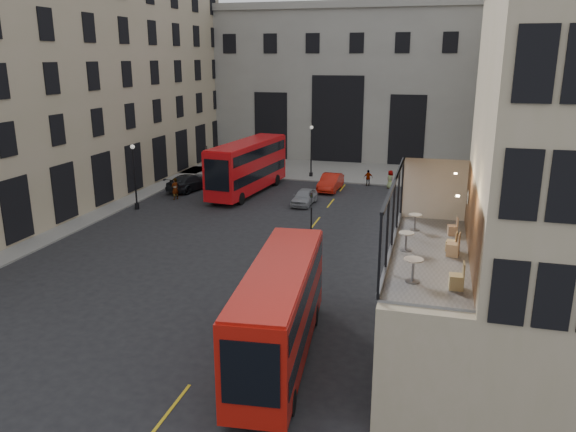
% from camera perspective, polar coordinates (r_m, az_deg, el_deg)
% --- Properties ---
extents(ground, '(140.00, 140.00, 0.00)m').
position_cam_1_polar(ground, '(25.68, -1.50, -12.18)').
color(ground, black).
rests_on(ground, ground).
extents(host_building_main, '(7.26, 11.40, 15.10)m').
position_cam_1_polar(host_building_main, '(22.38, 23.62, 3.49)').
color(host_building_main, tan).
rests_on(host_building_main, ground).
extents(host_frontage, '(3.00, 11.00, 4.50)m').
position_cam_1_polar(host_frontage, '(23.82, 13.81, -8.98)').
color(host_frontage, tan).
rests_on(host_frontage, ground).
extents(cafe_floor, '(3.00, 10.00, 0.10)m').
position_cam_1_polar(cafe_floor, '(22.97, 14.19, -3.76)').
color(cafe_floor, slate).
rests_on(cafe_floor, host_frontage).
extents(building_left, '(14.60, 50.60, 22.00)m').
position_cam_1_polar(building_left, '(53.48, -24.46, 13.80)').
color(building_left, tan).
rests_on(building_left, ground).
extents(gateway, '(35.00, 10.60, 18.00)m').
position_cam_1_polar(gateway, '(70.68, 5.83, 13.66)').
color(gateway, gray).
rests_on(gateway, ground).
extents(pavement_far, '(40.00, 12.00, 0.12)m').
position_cam_1_polar(pavement_far, '(62.17, 3.16, 4.74)').
color(pavement_far, slate).
rests_on(pavement_far, ground).
extents(pavement_left, '(8.00, 48.00, 0.12)m').
position_cam_1_polar(pavement_left, '(45.76, -24.24, -0.76)').
color(pavement_left, slate).
rests_on(pavement_left, ground).
extents(traffic_light_near, '(0.16, 0.20, 3.80)m').
position_cam_1_polar(traffic_light_near, '(35.85, 2.39, 0.27)').
color(traffic_light_near, black).
rests_on(traffic_light_near, ground).
extents(traffic_light_far, '(0.16, 0.20, 3.80)m').
position_cam_1_polar(traffic_light_far, '(55.01, -8.26, 5.64)').
color(traffic_light_far, black).
rests_on(traffic_light_far, ground).
extents(street_lamp_a, '(0.36, 0.36, 5.33)m').
position_cam_1_polar(street_lamp_a, '(47.15, -15.28, 3.49)').
color(street_lamp_a, black).
rests_on(street_lamp_a, ground).
extents(street_lamp_b, '(0.36, 0.36, 5.33)m').
position_cam_1_polar(street_lamp_b, '(57.90, 2.37, 6.27)').
color(street_lamp_b, black).
rests_on(street_lamp_b, ground).
extents(bus_near, '(3.34, 10.50, 4.12)m').
position_cam_1_polar(bus_near, '(22.94, -0.86, -9.31)').
color(bus_near, '#A5120B').
rests_on(bus_near, ground).
extents(bus_far, '(3.93, 12.04, 4.72)m').
position_cam_1_polar(bus_far, '(51.15, -4.11, 5.25)').
color(bus_far, red).
rests_on(bus_far, ground).
extents(car_a, '(1.76, 3.98, 1.33)m').
position_cam_1_polar(car_a, '(47.37, 1.65, 1.96)').
color(car_a, gray).
rests_on(car_a, ground).
extents(car_b, '(1.82, 4.71, 1.53)m').
position_cam_1_polar(car_b, '(52.56, 4.35, 3.44)').
color(car_b, '#AA160A').
rests_on(car_b, ground).
extents(car_c, '(3.32, 5.60, 1.52)m').
position_cam_1_polar(car_c, '(53.25, -9.96, 3.40)').
color(car_c, black).
rests_on(car_c, ground).
extents(bicycle, '(1.96, 0.88, 1.00)m').
position_cam_1_polar(bicycle, '(35.15, 0.53, -3.34)').
color(bicycle, gray).
rests_on(bicycle, ground).
extents(cyclist, '(0.60, 0.79, 1.94)m').
position_cam_1_polar(cyclist, '(34.49, 0.61, -2.89)').
color(cyclist, '#C3E918').
rests_on(cyclist, ground).
extents(pedestrian_a, '(1.10, 1.00, 1.83)m').
position_cam_1_polar(pedestrian_a, '(59.02, -5.67, 4.93)').
color(pedestrian_a, gray).
rests_on(pedestrian_a, ground).
extents(pedestrian_b, '(1.19, 1.29, 1.74)m').
position_cam_1_polar(pedestrian_b, '(60.14, -3.74, 5.14)').
color(pedestrian_b, gray).
rests_on(pedestrian_b, ground).
extents(pedestrian_c, '(0.98, 0.63, 1.54)m').
position_cam_1_polar(pedestrian_c, '(54.85, 8.15, 3.85)').
color(pedestrian_c, gray).
rests_on(pedestrian_c, ground).
extents(pedestrian_d, '(0.99, 0.99, 1.74)m').
position_cam_1_polar(pedestrian_d, '(54.01, 10.34, 3.67)').
color(pedestrian_d, gray).
rests_on(pedestrian_d, ground).
extents(pedestrian_e, '(0.71, 0.83, 1.93)m').
position_cam_1_polar(pedestrian_e, '(49.94, -11.40, 2.73)').
color(pedestrian_e, gray).
rests_on(pedestrian_e, ground).
extents(cafe_table_near, '(0.67, 0.67, 0.84)m').
position_cam_1_polar(cafe_table_near, '(19.75, 12.60, -5.04)').
color(cafe_table_near, beige).
rests_on(cafe_table_near, cafe_floor).
extents(cafe_table_mid, '(0.61, 0.61, 0.76)m').
position_cam_1_polar(cafe_table_mid, '(22.84, 11.92, -2.26)').
color(cafe_table_mid, beige).
rests_on(cafe_table_mid, cafe_floor).
extents(cafe_table_far, '(0.58, 0.58, 0.72)m').
position_cam_1_polar(cafe_table_far, '(25.63, 12.79, -0.37)').
color(cafe_table_far, beige).
rests_on(cafe_table_far, cafe_floor).
extents(cafe_chair_a, '(0.49, 0.49, 0.94)m').
position_cam_1_polar(cafe_chair_a, '(19.64, 16.76, -6.32)').
color(cafe_chair_a, tan).
rests_on(cafe_chair_a, cafe_floor).
extents(cafe_chair_b, '(0.46, 0.46, 0.80)m').
position_cam_1_polar(cafe_chair_b, '(23.33, 16.28, -2.85)').
color(cafe_chair_b, '#DCB97F').
rests_on(cafe_chair_b, cafe_floor).
extents(cafe_chair_c, '(0.52, 0.52, 0.94)m').
position_cam_1_polar(cafe_chair_c, '(22.78, 16.44, -3.21)').
color(cafe_chair_c, tan).
rests_on(cafe_chair_c, cafe_floor).
extents(cafe_chair_d, '(0.44, 0.44, 0.79)m').
position_cam_1_polar(cafe_chair_d, '(25.41, 16.40, -1.33)').
color(cafe_chair_d, tan).
rests_on(cafe_chair_d, cafe_floor).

